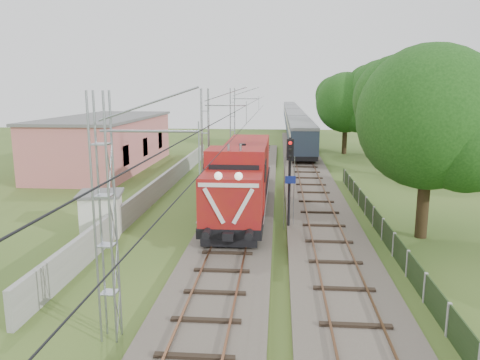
# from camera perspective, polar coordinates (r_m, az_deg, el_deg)

# --- Properties ---
(ground) EXTENTS (140.00, 140.00, 0.00)m
(ground) POSITION_cam_1_polar(r_m,az_deg,el_deg) (23.23, -1.37, -9.13)
(ground) COLOR #37541F
(ground) RESTS_ON ground
(track_main) EXTENTS (4.20, 70.00, 0.45)m
(track_main) POSITION_cam_1_polar(r_m,az_deg,el_deg) (29.81, 0.07, -4.12)
(track_main) COLOR #6B6054
(track_main) RESTS_ON ground
(track_side) EXTENTS (4.20, 80.00, 0.45)m
(track_side) POSITION_cam_1_polar(r_m,az_deg,el_deg) (42.47, 8.27, 0.41)
(track_side) COLOR #6B6054
(track_side) RESTS_ON ground
(catenary) EXTENTS (3.31, 70.00, 8.00)m
(catenary) POSITION_cam_1_polar(r_m,az_deg,el_deg) (34.30, -4.16, 4.46)
(catenary) COLOR gray
(catenary) RESTS_ON ground
(boundary_wall) EXTENTS (0.25, 40.00, 1.50)m
(boundary_wall) POSITION_cam_1_polar(r_m,az_deg,el_deg) (35.56, -9.75, -0.82)
(boundary_wall) COLOR #9E9E99
(boundary_wall) RESTS_ON ground
(station_building) EXTENTS (8.40, 20.40, 5.22)m
(station_building) POSITION_cam_1_polar(r_m,az_deg,el_deg) (49.14, -15.98, 4.45)
(station_building) COLOR #C9716C
(station_building) RESTS_ON ground
(fence) EXTENTS (0.12, 32.00, 1.20)m
(fence) POSITION_cam_1_polar(r_m,az_deg,el_deg) (26.36, 17.01, -5.75)
(fence) COLOR black
(fence) RESTS_ON ground
(locomotive) EXTENTS (3.23, 18.42, 4.68)m
(locomotive) POSITION_cam_1_polar(r_m,az_deg,el_deg) (31.23, 0.37, 0.72)
(locomotive) COLOR black
(locomotive) RESTS_ON ground
(coach_rake) EXTENTS (2.94, 87.63, 3.39)m
(coach_rake) POSITION_cam_1_polar(r_m,az_deg,el_deg) (91.60, 6.49, 7.66)
(coach_rake) COLOR black
(coach_rake) RESTS_ON ground
(signal_post) EXTENTS (0.59, 0.46, 5.35)m
(signal_post) POSITION_cam_1_polar(r_m,az_deg,el_deg) (26.22, 6.09, 1.50)
(signal_post) COLOR black
(signal_post) RESTS_ON ground
(relay_hut) EXTENTS (2.77, 2.77, 2.42)m
(relay_hut) POSITION_cam_1_polar(r_m,az_deg,el_deg) (27.09, -16.56, -3.91)
(relay_hut) COLOR silver
(relay_hut) RESTS_ON ground
(tree_a) EXTENTS (7.99, 7.61, 10.35)m
(tree_a) POSITION_cam_1_polar(r_m,az_deg,el_deg) (26.56, 22.32, 6.90)
(tree_a) COLOR #3C2F18
(tree_a) RESTS_ON ground
(tree_b) EXTENTS (6.37, 6.06, 8.25)m
(tree_b) POSITION_cam_1_polar(r_m,az_deg,el_deg) (44.71, 19.92, 6.82)
(tree_b) COLOR #3C2F18
(tree_b) RESTS_ON ground
(tree_c) EXTENTS (7.65, 7.28, 9.92)m
(tree_c) POSITION_cam_1_polar(r_m,az_deg,el_deg) (58.77, 12.90, 9.12)
(tree_c) COLOR #3C2F18
(tree_c) RESTS_ON ground
(tree_d) EXTENTS (8.72, 8.31, 11.31)m
(tree_d) POSITION_cam_1_polar(r_m,az_deg,el_deg) (57.75, 17.14, 9.74)
(tree_d) COLOR #3C2F18
(tree_d) RESTS_ON ground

